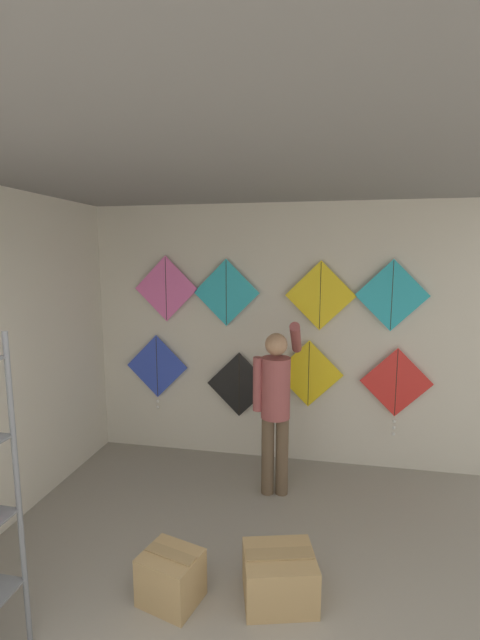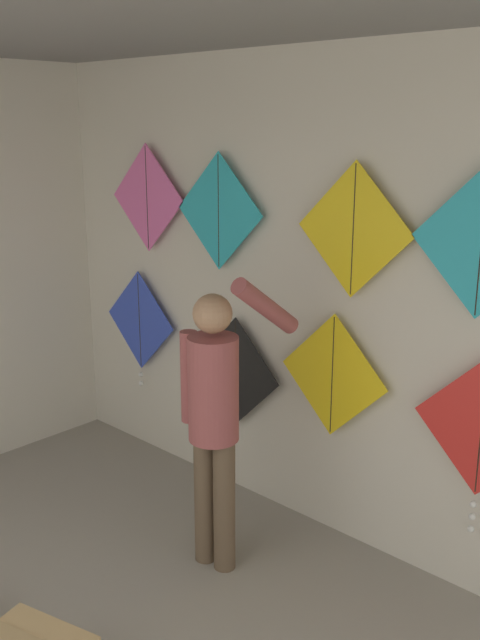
% 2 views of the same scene
% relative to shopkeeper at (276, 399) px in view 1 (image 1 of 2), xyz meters
% --- Properties ---
extents(back_panel, '(4.82, 0.06, 2.80)m').
position_rel_shopkeeper_xyz_m(back_panel, '(-0.11, 0.75, 0.47)').
color(back_panel, beige).
rests_on(back_panel, ground).
extents(ceiling_slab, '(4.82, 4.34, 0.04)m').
position_rel_shopkeeper_xyz_m(ceiling_slab, '(-0.11, -1.05, 1.89)').
color(ceiling_slab, gray).
extents(shopkeeper, '(0.42, 0.60, 1.66)m').
position_rel_shopkeeper_xyz_m(shopkeeper, '(0.00, 0.00, 0.00)').
color(shopkeeper, brown).
rests_on(shopkeeper, ground).
extents(cardboard_box, '(0.54, 0.49, 0.33)m').
position_rel_shopkeeper_xyz_m(cardboard_box, '(0.18, -1.28, -0.77)').
color(cardboard_box, tan).
rests_on(cardboard_box, ground).
extents(cardboard_box_spare, '(0.43, 0.40, 0.34)m').
position_rel_shopkeeper_xyz_m(cardboard_box_spare, '(-0.52, -1.43, -0.77)').
color(cardboard_box_spare, tan).
rests_on(cardboard_box_spare, ground).
extents(kite_0, '(0.73, 0.04, 0.86)m').
position_rel_shopkeeper_xyz_m(kite_0, '(-1.44, 0.66, 0.05)').
color(kite_0, blue).
extents(kite_1, '(0.73, 0.01, 0.73)m').
position_rel_shopkeeper_xyz_m(kite_1, '(-0.48, 0.66, -0.09)').
color(kite_1, black).
extents(kite_2, '(0.73, 0.01, 0.73)m').
position_rel_shopkeeper_xyz_m(kite_2, '(0.28, 0.66, 0.07)').
color(kite_2, yellow).
extents(kite_3, '(0.73, 0.04, 0.93)m').
position_rel_shopkeeper_xyz_m(kite_3, '(1.17, 0.66, -0.00)').
color(kite_3, red).
extents(kite_4, '(0.73, 0.01, 0.73)m').
position_rel_shopkeeper_xyz_m(kite_4, '(-1.30, 0.66, 0.96)').
color(kite_4, pink).
extents(kite_5, '(0.73, 0.01, 0.73)m').
position_rel_shopkeeper_xyz_m(kite_5, '(-0.62, 0.66, 0.92)').
color(kite_5, '#28B2C6').
extents(kite_6, '(0.73, 0.01, 0.73)m').
position_rel_shopkeeper_xyz_m(kite_6, '(0.38, 0.66, 0.91)').
color(kite_6, yellow).
extents(kite_7, '(0.73, 0.01, 0.73)m').
position_rel_shopkeeper_xyz_m(kite_7, '(1.08, 0.66, 0.92)').
color(kite_7, '#28B2C6').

